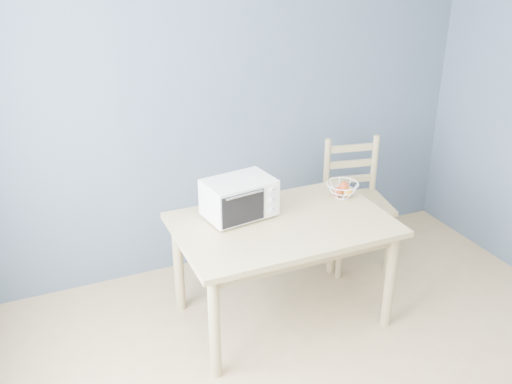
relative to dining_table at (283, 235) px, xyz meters
name	(u,v)px	position (x,y,z in m)	size (l,w,h in m)	color
room	(421,239)	(0.00, -1.31, 0.65)	(4.01, 4.51, 2.61)	tan
dining_table	(283,235)	(0.00, 0.00, 0.00)	(1.40, 0.90, 0.75)	tan
toaster_oven	(237,198)	(-0.25, 0.18, 0.24)	(0.49, 0.39, 0.26)	white
fruit_basket	(342,189)	(0.55, 0.18, 0.16)	(0.29, 0.29, 0.12)	white
dining_chair	(355,204)	(0.88, 0.47, -0.15)	(0.55, 0.55, 1.01)	tan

